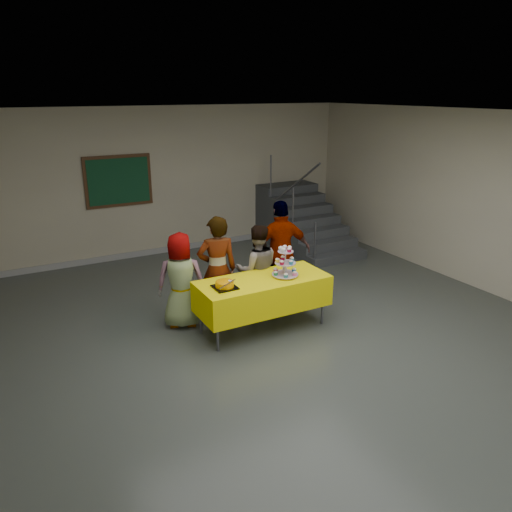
{
  "coord_description": "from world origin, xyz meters",
  "views": [
    {
      "loc": [
        -3.26,
        -4.8,
        3.3
      ],
      "look_at": [
        -0.06,
        1.09,
        1.05
      ],
      "focal_mm": 35.0,
      "sensor_mm": 36.0,
      "label": 1
    }
  ],
  "objects_px": {
    "bake_table": "(263,293)",
    "schoolchild_b": "(217,270)",
    "noticeboard": "(118,181)",
    "staircase": "(300,223)",
    "cupcake_stand": "(285,264)",
    "bear_cake": "(225,284)",
    "schoolchild_a": "(181,281)",
    "schoolchild_d": "(281,252)",
    "schoolchild_c": "(257,270)"
  },
  "relations": [
    {
      "from": "cupcake_stand",
      "to": "staircase",
      "type": "xyz_separation_m",
      "value": [
        2.43,
        3.29,
        -0.47
      ]
    },
    {
      "from": "schoolchild_a",
      "to": "staircase",
      "type": "xyz_separation_m",
      "value": [
        3.73,
        2.58,
        -0.21
      ]
    },
    {
      "from": "bake_table",
      "to": "schoolchild_c",
      "type": "distance_m",
      "value": 0.59
    },
    {
      "from": "schoolchild_c",
      "to": "schoolchild_d",
      "type": "xyz_separation_m",
      "value": [
        0.56,
        0.23,
        0.13
      ]
    },
    {
      "from": "schoolchild_b",
      "to": "staircase",
      "type": "bearing_deg",
      "value": -127.41
    },
    {
      "from": "schoolchild_c",
      "to": "noticeboard",
      "type": "bearing_deg",
      "value": -54.88
    },
    {
      "from": "schoolchild_d",
      "to": "noticeboard",
      "type": "distance_m",
      "value": 3.8
    },
    {
      "from": "cupcake_stand",
      "to": "noticeboard",
      "type": "bearing_deg",
      "value": 107.18
    },
    {
      "from": "schoolchild_c",
      "to": "staircase",
      "type": "bearing_deg",
      "value": -116.22
    },
    {
      "from": "bear_cake",
      "to": "schoolchild_b",
      "type": "relative_size",
      "value": 0.22
    },
    {
      "from": "staircase",
      "to": "noticeboard",
      "type": "height_order",
      "value": "noticeboard"
    },
    {
      "from": "schoolchild_d",
      "to": "staircase",
      "type": "bearing_deg",
      "value": -115.99
    },
    {
      "from": "schoolchild_c",
      "to": "schoolchild_b",
      "type": "bearing_deg",
      "value": 14.35
    },
    {
      "from": "cupcake_stand",
      "to": "schoolchild_b",
      "type": "height_order",
      "value": "schoolchild_b"
    },
    {
      "from": "cupcake_stand",
      "to": "schoolchild_d",
      "type": "xyz_separation_m",
      "value": [
        0.43,
        0.82,
        -0.12
      ]
    },
    {
      "from": "cupcake_stand",
      "to": "schoolchild_d",
      "type": "distance_m",
      "value": 0.94
    },
    {
      "from": "schoolchild_a",
      "to": "schoolchild_d",
      "type": "distance_m",
      "value": 1.75
    },
    {
      "from": "bake_table",
      "to": "cupcake_stand",
      "type": "height_order",
      "value": "cupcake_stand"
    },
    {
      "from": "schoolchild_a",
      "to": "schoolchild_c",
      "type": "height_order",
      "value": "schoolchild_a"
    },
    {
      "from": "schoolchild_c",
      "to": "schoolchild_d",
      "type": "bearing_deg",
      "value": -140.75
    },
    {
      "from": "schoolchild_b",
      "to": "schoolchild_c",
      "type": "xyz_separation_m",
      "value": [
        0.64,
        -0.03,
        -0.1
      ]
    },
    {
      "from": "bear_cake",
      "to": "schoolchild_a",
      "type": "distance_m",
      "value": 0.8
    },
    {
      "from": "schoolchild_c",
      "to": "bear_cake",
      "type": "bearing_deg",
      "value": 52.86
    },
    {
      "from": "cupcake_stand",
      "to": "staircase",
      "type": "bearing_deg",
      "value": 53.64
    },
    {
      "from": "bake_table",
      "to": "schoolchild_b",
      "type": "distance_m",
      "value": 0.76
    },
    {
      "from": "cupcake_stand",
      "to": "schoolchild_c",
      "type": "height_order",
      "value": "schoolchild_c"
    },
    {
      "from": "bake_table",
      "to": "schoolchild_d",
      "type": "relative_size",
      "value": 1.13
    },
    {
      "from": "staircase",
      "to": "noticeboard",
      "type": "xyz_separation_m",
      "value": [
        -3.7,
        0.84,
        1.11
      ]
    },
    {
      "from": "schoolchild_b",
      "to": "staircase",
      "type": "height_order",
      "value": "staircase"
    },
    {
      "from": "cupcake_stand",
      "to": "bear_cake",
      "type": "height_order",
      "value": "cupcake_stand"
    },
    {
      "from": "bear_cake",
      "to": "bake_table",
      "type": "bearing_deg",
      "value": 4.6
    },
    {
      "from": "staircase",
      "to": "schoolchild_b",
      "type": "bearing_deg",
      "value": -140.14
    },
    {
      "from": "schoolchild_b",
      "to": "bake_table",
      "type": "bearing_deg",
      "value": 140.85
    },
    {
      "from": "cupcake_stand",
      "to": "schoolchild_d",
      "type": "relative_size",
      "value": 0.27
    },
    {
      "from": "schoolchild_d",
      "to": "cupcake_stand",
      "type": "bearing_deg",
      "value": 75.03
    },
    {
      "from": "bake_table",
      "to": "noticeboard",
      "type": "relative_size",
      "value": 1.45
    },
    {
      "from": "schoolchild_d",
      "to": "staircase",
      "type": "relative_size",
      "value": 0.69
    },
    {
      "from": "staircase",
      "to": "schoolchild_a",
      "type": "bearing_deg",
      "value": -145.33
    },
    {
      "from": "schoolchild_d",
      "to": "schoolchild_b",
      "type": "bearing_deg",
      "value": 22.11
    },
    {
      "from": "schoolchild_a",
      "to": "bake_table",
      "type": "bearing_deg",
      "value": 168.56
    },
    {
      "from": "bake_table",
      "to": "schoolchild_c",
      "type": "relative_size",
      "value": 1.34
    },
    {
      "from": "staircase",
      "to": "noticeboard",
      "type": "bearing_deg",
      "value": 167.28
    },
    {
      "from": "bake_table",
      "to": "schoolchild_a",
      "type": "height_order",
      "value": "schoolchild_a"
    },
    {
      "from": "cupcake_stand",
      "to": "bear_cake",
      "type": "bearing_deg",
      "value": 179.46
    },
    {
      "from": "schoolchild_a",
      "to": "bear_cake",
      "type": "bearing_deg",
      "value": 139.77
    },
    {
      "from": "noticeboard",
      "to": "staircase",
      "type": "bearing_deg",
      "value": -12.72
    },
    {
      "from": "cupcake_stand",
      "to": "noticeboard",
      "type": "relative_size",
      "value": 0.34
    },
    {
      "from": "schoolchild_b",
      "to": "bear_cake",
      "type": "bearing_deg",
      "value": 87.45
    },
    {
      "from": "cupcake_stand",
      "to": "schoolchild_c",
      "type": "bearing_deg",
      "value": 102.49
    },
    {
      "from": "staircase",
      "to": "cupcake_stand",
      "type": "bearing_deg",
      "value": -126.36
    }
  ]
}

